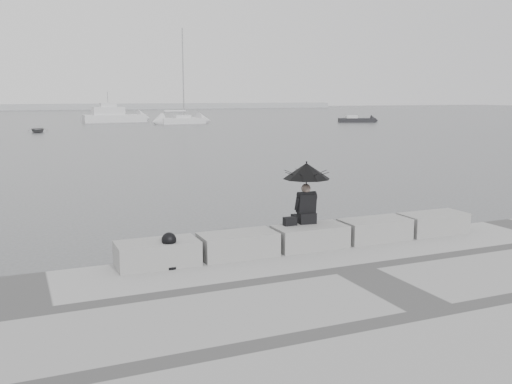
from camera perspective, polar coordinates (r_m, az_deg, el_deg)
name	(u,v)px	position (r m, az deg, el deg)	size (l,w,h in m)	color
ground	(300,264)	(13.18, 4.42, -7.22)	(360.00, 360.00, 0.00)	#404345
stone_block_far_left	(157,254)	(11.41, -9.83, -6.09)	(1.60, 0.80, 0.50)	gray
stone_block_left	(238,245)	(11.90, -1.82, -5.30)	(1.60, 0.80, 0.50)	gray
stone_block_centre	(310,237)	(12.60, 5.41, -4.49)	(1.60, 0.80, 0.50)	gray
stone_block_right	(375,230)	(13.48, 11.78, -3.72)	(1.60, 0.80, 0.50)	gray
stone_block_far_right	(433,223)	(14.51, 17.30, -3.01)	(1.60, 0.80, 0.50)	gray
seated_person	(307,180)	(12.63, 5.08, 1.24)	(1.06, 1.06, 1.39)	black
bag	(290,221)	(12.52, 3.42, -2.94)	(0.28, 0.16, 0.18)	black
mooring_bollard	(169,253)	(11.26, -8.67, -6.02)	(0.44, 0.44, 0.70)	black
sailboat_right	(181,120)	(79.54, -7.47, 7.18)	(6.69, 3.47, 12.90)	silver
motor_cruiser	(115,116)	(85.71, -13.96, 7.38)	(8.94, 3.19, 4.50)	silver
small_motorboat	(357,120)	(84.60, 10.05, 7.10)	(5.48, 3.36, 1.10)	black
dinghy	(37,130)	(64.57, -21.02, 5.82)	(3.01, 1.27, 0.51)	slate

